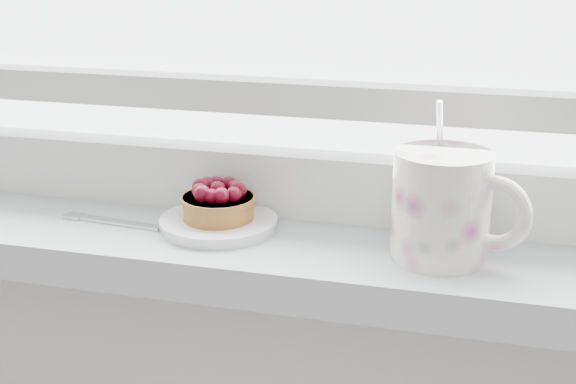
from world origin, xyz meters
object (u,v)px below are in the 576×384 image
(floral_mug, at_px, (445,204))
(fork, at_px, (146,226))
(saucer, at_px, (219,223))
(raspberry_tart, at_px, (218,201))

(floral_mug, distance_m, fork, 0.31)
(saucer, xyz_separation_m, fork, (-0.07, -0.02, -0.00))
(floral_mug, xyz_separation_m, fork, (-0.31, -0.00, -0.05))
(raspberry_tart, relative_size, floral_mug, 0.52)
(saucer, relative_size, fork, 0.61)
(raspberry_tart, bearing_deg, saucer, -27.22)
(raspberry_tart, height_order, floral_mug, floral_mug)
(saucer, xyz_separation_m, floral_mug, (0.23, -0.02, 0.05))
(saucer, relative_size, floral_mug, 0.83)
(fork, bearing_deg, saucer, 13.54)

